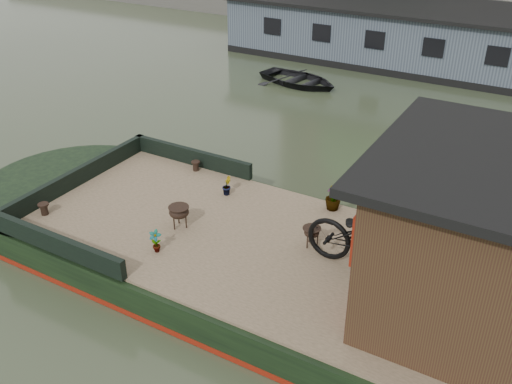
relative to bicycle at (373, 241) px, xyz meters
The scene contains 14 objects.
ground 1.25m from the bicycle, 137.12° to the right, with size 120.00×120.00×0.00m, color #28311F.
houseboat_hull 1.81m from the bicycle, behind, with size 14.01×4.02×0.60m.
houseboat_deck 0.66m from the bicycle, 137.12° to the right, with size 11.80×3.80×0.05m, color #917A5A.
bow_bulwark 5.29m from the bicycle, behind, with size 3.00×4.00×0.35m.
bicycle is the anchor object (origin of this frame).
potted_plant_a 3.51m from the bicycle, 158.94° to the right, with size 0.21×0.15×0.41m, color brown.
potted_plant_b 3.47m from the bicycle, 163.45° to the left, with size 0.21×0.17×0.37m, color maroon.
potted_plant_d 1.99m from the bicycle, 130.60° to the left, with size 0.30×0.30×0.54m, color brown.
brazier_front 1.19m from the bicycle, behind, with size 0.33×0.33×0.36m, color black, non-canonical shape.
brazier_rear 3.43m from the bicycle, behind, with size 0.39×0.39×0.42m, color black, non-canonical shape.
bollard_port 4.70m from the bicycle, 161.11° to the left, with size 0.18×0.18×0.21m, color black.
bollard_stbd 5.97m from the bicycle, 166.89° to the right, with size 0.20×0.20×0.22m, color black.
dinghy 11.25m from the bicycle, 121.95° to the left, with size 2.03×2.85×0.59m, color black.
far_houseboat 13.82m from the bicycle, 90.83° to the left, with size 20.40×4.40×2.11m.
Camera 1 is at (2.28, -6.99, 6.13)m, focal length 40.00 mm.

